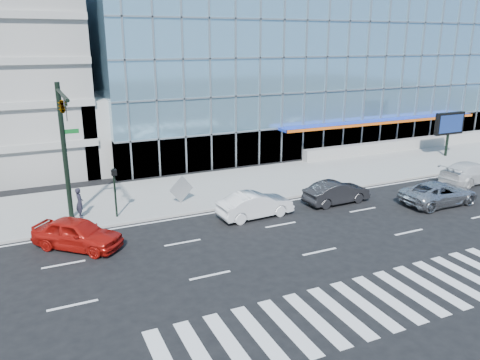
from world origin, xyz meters
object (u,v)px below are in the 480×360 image
object	(u,v)px
white_sedan	(255,205)
tilted_panel	(181,189)
dark_sedan	(336,192)
red_sedan	(77,234)
marquee_sign	(449,124)
white_suv	(471,172)
ped_signal_post	(115,185)
silver_suv	(439,193)
pedestrian	(80,203)
traffic_signal	(63,122)

from	to	relation	value
white_sedan	tilted_panel	xyz separation A→B (m)	(-3.37, 4.05, 0.29)
white_sedan	tilted_panel	size ratio (longest dim) A/B	3.61
dark_sedan	red_sedan	distance (m)	16.34
marquee_sign	white_suv	bearing A→B (deg)	-125.82
ped_signal_post	silver_suv	world-z (taller)	ped_signal_post
ped_signal_post	dark_sedan	size ratio (longest dim) A/B	0.66
silver_suv	pedestrian	size ratio (longest dim) A/B	2.93
traffic_signal	marquee_sign	distance (m)	33.32
tilted_panel	marquee_sign	bearing A→B (deg)	-10.82
white_sedan	dark_sedan	size ratio (longest dim) A/B	1.04
white_suv	tilted_panel	bearing A→B (deg)	72.49
silver_suv	tilted_panel	xyz separation A→B (m)	(-15.37, 7.04, 0.32)
marquee_sign	red_sedan	size ratio (longest dim) A/B	0.85
marquee_sign	silver_suv	size ratio (longest dim) A/B	0.75
tilted_panel	white_sedan	bearing A→B (deg)	-65.72
red_sedan	white_suv	bearing A→B (deg)	-48.25
traffic_signal	pedestrian	world-z (taller)	traffic_signal
white_suv	tilted_panel	size ratio (longest dim) A/B	4.22
ped_signal_post	silver_suv	xyz separation A→B (m)	(19.73, -6.14, -1.40)
pedestrian	silver_suv	bearing A→B (deg)	-112.92
ped_signal_post	pedestrian	bearing A→B (deg)	156.09
white_suv	white_sedan	world-z (taller)	white_suv
ped_signal_post	red_sedan	bearing A→B (deg)	-128.39
dark_sedan	red_sedan	size ratio (longest dim) A/B	0.95
red_sedan	tilted_panel	bearing A→B (deg)	-16.68
dark_sedan	pedestrian	world-z (taller)	pedestrian
red_sedan	traffic_signal	bearing A→B (deg)	40.13
red_sedan	marquee_sign	bearing A→B (deg)	-36.87
traffic_signal	ped_signal_post	bearing A→B (deg)	8.52
ped_signal_post	red_sedan	xyz separation A→B (m)	(-2.61, -3.29, -1.34)
dark_sedan	pedestrian	xyz separation A→B (m)	(-15.71, 4.02, 0.32)
marquee_sign	silver_suv	xyz separation A→B (m)	(-10.77, -9.19, -2.32)
ped_signal_post	dark_sedan	world-z (taller)	ped_signal_post
red_sedan	pedestrian	size ratio (longest dim) A/B	2.58
pedestrian	tilted_panel	distance (m)	6.34
ped_signal_post	marquee_sign	xyz separation A→B (m)	(30.50, 3.05, 0.93)
silver_suv	red_sedan	size ratio (longest dim) A/B	1.13
traffic_signal	dark_sedan	xyz separation A→B (m)	(16.23, -2.77, -5.42)
white_sedan	traffic_signal	bearing A→B (deg)	71.35
dark_sedan	ped_signal_post	bearing A→B (deg)	74.61
ped_signal_post	white_suv	world-z (taller)	ped_signal_post
white_sedan	red_sedan	distance (m)	10.34
ped_signal_post	white_sedan	xyz separation A→B (m)	(7.73, -3.14, -1.37)
traffic_signal	ped_signal_post	world-z (taller)	traffic_signal
dark_sedan	pedestrian	bearing A→B (deg)	73.14
traffic_signal	marquee_sign	xyz separation A→B (m)	(33.00, 3.42, -3.10)
tilted_panel	traffic_signal	bearing A→B (deg)	175.03
dark_sedan	tilted_panel	size ratio (longest dim) A/B	3.47
ped_signal_post	tilted_panel	bearing A→B (deg)	11.69
traffic_signal	ped_signal_post	size ratio (longest dim) A/B	2.67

